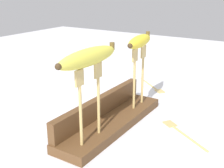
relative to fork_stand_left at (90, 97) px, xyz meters
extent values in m
plane|color=silver|center=(0.12, 0.02, -0.13)|extent=(3.00, 3.00, 0.00)
cube|color=brown|center=(0.12, 0.02, -0.12)|extent=(0.40, 0.10, 0.02)
cube|color=brown|center=(0.12, 0.06, -0.08)|extent=(0.39, 0.02, 0.05)
cylinder|color=tan|center=(-0.03, 0.00, -0.04)|extent=(0.01, 0.01, 0.14)
cube|color=tan|center=(-0.03, 0.00, 0.05)|extent=(0.03, 0.00, 0.04)
cylinder|color=tan|center=(0.03, 0.00, -0.04)|extent=(0.01, 0.01, 0.14)
cube|color=tan|center=(0.03, 0.00, 0.05)|extent=(0.03, 0.00, 0.04)
cylinder|color=tan|center=(0.22, 0.00, -0.04)|extent=(0.01, 0.01, 0.14)
cube|color=tan|center=(0.22, 0.00, 0.05)|extent=(0.03, 0.00, 0.04)
cylinder|color=tan|center=(0.27, 0.00, -0.04)|extent=(0.01, 0.01, 0.14)
cube|color=tan|center=(0.27, 0.00, 0.05)|extent=(0.03, 0.00, 0.04)
ellipsoid|color=#DBD147|center=(0.00, 0.00, 0.09)|extent=(0.20, 0.04, 0.04)
cylinder|color=brown|center=(0.09, 0.00, 0.10)|extent=(0.01, 0.01, 0.02)
sphere|color=#3F2D19|center=(-0.09, 0.00, 0.09)|extent=(0.01, 0.01, 0.01)
ellipsoid|color=yellow|center=(0.24, 0.00, 0.09)|extent=(0.16, 0.06, 0.03)
cylinder|color=brown|center=(0.31, 0.01, 0.10)|extent=(0.01, 0.01, 0.02)
sphere|color=#3F2D19|center=(0.17, -0.01, 0.09)|extent=(0.01, 0.01, 0.01)
cylinder|color=tan|center=(0.17, -0.19, -0.13)|extent=(0.09, 0.12, 0.01)
cube|color=tan|center=(0.22, -0.12, -0.13)|extent=(0.04, 0.04, 0.01)
cylinder|color=tan|center=(0.51, 0.09, -0.13)|extent=(0.10, 0.12, 0.01)
cube|color=tan|center=(0.45, 0.02, -0.13)|extent=(0.04, 0.04, 0.01)
camera|label=1|loc=(-0.50, -0.38, 0.24)|focal=47.07mm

